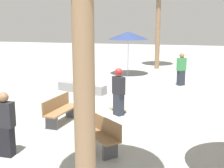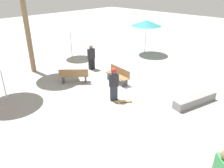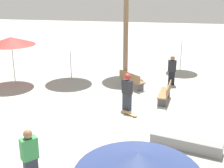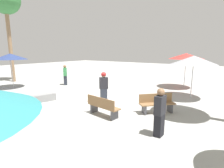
# 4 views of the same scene
# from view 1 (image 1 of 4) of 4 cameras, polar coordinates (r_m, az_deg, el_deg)

# --- Properties ---
(ground_plane) EXTENTS (60.00, 60.00, 0.00)m
(ground_plane) POSITION_cam_1_polar(r_m,az_deg,el_deg) (11.17, -0.81, -5.24)
(ground_plane) COLOR #9E9E99
(skater_main) EXTENTS (0.46, 0.49, 1.65)m
(skater_main) POSITION_cam_1_polar(r_m,az_deg,el_deg) (10.66, 1.21, -1.12)
(skater_main) COLOR #282D38
(skater_main) RESTS_ON ground_plane
(skateboard) EXTENTS (0.63, 0.77, 0.07)m
(skateboard) POSITION_cam_1_polar(r_m,az_deg,el_deg) (11.38, 0.96, -4.61)
(skateboard) COLOR #B7844C
(skateboard) RESTS_ON ground_plane
(concrete_ledge) EXTENTS (1.11, 2.41, 0.40)m
(concrete_ledge) POSITION_cam_1_polar(r_m,az_deg,el_deg) (14.22, -5.52, -0.72)
(concrete_ledge) COLOR gray
(concrete_ledge) RESTS_ON ground_plane
(bench_near) EXTENTS (1.64, 0.64, 0.85)m
(bench_near) POSITION_cam_1_polar(r_m,az_deg,el_deg) (10.11, -9.45, -4.73)
(bench_near) COLOR #47474C
(bench_near) RESTS_ON ground_plane
(bench_far) EXTENTS (1.41, 1.47, 0.85)m
(bench_far) POSITION_cam_1_polar(r_m,az_deg,el_deg) (8.03, -2.46, -9.02)
(bench_far) COLOR #47474C
(bench_far) RESTS_ON ground_plane
(shade_umbrella_navy) EXTENTS (2.33, 2.33, 2.55)m
(shade_umbrella_navy) POSITION_cam_1_polar(r_m,az_deg,el_deg) (18.20, 2.99, 8.86)
(shade_umbrella_navy) COLOR #B7B7BC
(shade_umbrella_navy) RESTS_ON ground_plane
(bystander_watching) EXTENTS (0.49, 0.49, 1.63)m
(bystander_watching) POSITION_cam_1_polar(r_m,az_deg,el_deg) (15.91, 12.56, 2.65)
(bystander_watching) COLOR #282D38
(bystander_watching) RESTS_ON ground_plane
(bystander_far) EXTENTS (0.25, 0.44, 1.60)m
(bystander_far) POSITION_cam_1_polar(r_m,az_deg,el_deg) (7.95, -18.91, -7.04)
(bystander_far) COLOR black
(bystander_far) RESTS_ON ground_plane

